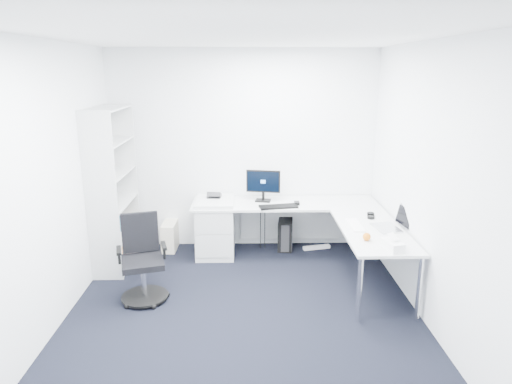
{
  "coord_description": "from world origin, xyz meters",
  "views": [
    {
      "loc": [
        0.04,
        -4.05,
        2.43
      ],
      "look_at": [
        0.15,
        1.05,
        1.05
      ],
      "focal_mm": 32.0,
      "sensor_mm": 36.0,
      "label": 1
    }
  ],
  "objects_px": {
    "bookshelf": "(112,188)",
    "monitor": "(263,185)",
    "l_desk": "(287,237)",
    "laptop": "(387,218)",
    "task_chair": "(142,260)"
  },
  "relations": [
    {
      "from": "task_chair",
      "to": "monitor",
      "type": "distance_m",
      "value": 1.95
    },
    {
      "from": "task_chair",
      "to": "bookshelf",
      "type": "bearing_deg",
      "value": 103.73
    },
    {
      "from": "task_chair",
      "to": "l_desk",
      "type": "bearing_deg",
      "value": 14.57
    },
    {
      "from": "laptop",
      "to": "bookshelf",
      "type": "bearing_deg",
      "value": 157.84
    },
    {
      "from": "monitor",
      "to": "bookshelf",
      "type": "bearing_deg",
      "value": -159.0
    },
    {
      "from": "task_chair",
      "to": "monitor",
      "type": "relative_size",
      "value": 2.06
    },
    {
      "from": "l_desk",
      "to": "laptop",
      "type": "distance_m",
      "value": 1.35
    },
    {
      "from": "bookshelf",
      "to": "monitor",
      "type": "distance_m",
      "value": 1.92
    },
    {
      "from": "l_desk",
      "to": "monitor",
      "type": "bearing_deg",
      "value": 125.26
    },
    {
      "from": "bookshelf",
      "to": "monitor",
      "type": "xyz_separation_m",
      "value": [
        1.89,
        0.36,
        -0.06
      ]
    },
    {
      "from": "laptop",
      "to": "monitor",
      "type": "bearing_deg",
      "value": 131.04
    },
    {
      "from": "bookshelf",
      "to": "monitor",
      "type": "bearing_deg",
      "value": 10.81
    },
    {
      "from": "bookshelf",
      "to": "monitor",
      "type": "height_order",
      "value": "bookshelf"
    },
    {
      "from": "l_desk",
      "to": "laptop",
      "type": "bearing_deg",
      "value": -34.27
    },
    {
      "from": "l_desk",
      "to": "laptop",
      "type": "xyz_separation_m",
      "value": [
        1.04,
        -0.71,
        0.48
      ]
    }
  ]
}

